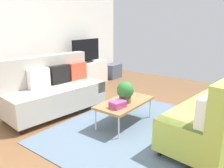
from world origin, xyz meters
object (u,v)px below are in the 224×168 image
couch_beige (53,90)px  coffee_table (125,103)px  potted_plant (125,91)px  bottle_1 (79,61)px  storage_trunk (112,71)px  bottle_2 (82,60)px  tv_console (86,74)px  table_book_0 (118,106)px  bottle_0 (76,62)px  tv (86,51)px  vase_0 (69,62)px  couch_green (218,115)px

couch_beige → coffee_table: couch_beige is taller
potted_plant → bottle_1: 2.62m
storage_trunk → bottle_2: size_ratio=2.83×
bottle_1 → couch_beige: bearing=-151.4°
tv_console → bottle_1: size_ratio=7.63×
table_book_0 → storage_trunk: bearing=38.3°
bottle_1 → bottle_2: (0.10, 0.00, 0.00)m
tv_console → storage_trunk: bearing=-5.2°
tv_console → coffee_table: bearing=-122.9°
table_book_0 → bottle_0: (1.40, 2.35, 0.28)m
tv → storage_trunk: bearing=-4.2°
potted_plant → vase_0: 2.59m
tv → potted_plant: tv is taller
potted_plant → bottle_1: size_ratio=1.97×
couch_beige → coffee_table: 1.47m
storage_trunk → table_book_0: (-2.90, -2.29, 0.22)m
couch_beige → bottle_2: couch_beige is taller
couch_green → bottle_2: (1.03, 3.70, 0.29)m
couch_green → couch_beige: bearing=108.8°
vase_0 → bottle_1: size_ratio=0.92×
bottle_2 → bottle_1: bearing=180.0°
potted_plant → bottle_1: (1.24, 2.31, 0.12)m
couch_beige → bottle_1: bearing=-145.0°
vase_0 → bottle_2: (0.38, -0.09, 0.01)m
storage_trunk → bottle_1: bottle_1 is taller
bottle_2 → couch_green: bearing=-105.6°
coffee_table → bottle_2: (1.31, 2.28, 0.34)m
tv_console → bottle_1: bearing=-172.4°
couch_green → vase_0: size_ratio=11.72×
couch_beige → couch_green: bearing=109.4°
couch_green → tv: tv is taller
tv → bottle_1: 0.37m
couch_green → bottle_2: 3.85m
couch_beige → coffee_table: size_ratio=1.80×
coffee_table → potted_plant: (-0.03, -0.03, 0.22)m
bottle_2 → table_book_0: bearing=-124.3°
table_book_0 → bottle_1: size_ratio=1.31×
couch_beige → vase_0: couch_beige is taller
couch_green → storage_trunk: 4.33m
tv_console → table_book_0: bearing=-127.0°
storage_trunk → potted_plant: (-2.64, -2.25, 0.39)m
couch_beige → table_book_0: size_ratio=8.26×
bottle_0 → bottle_2: bottle_2 is taller
storage_trunk → table_book_0: table_book_0 is taller
storage_trunk → potted_plant: potted_plant is taller
vase_0 → tv_console: bearing=-4.9°
bottle_0 → bottle_1: bearing=0.0°
bottle_1 → bottle_0: bearing=180.0°
tv → couch_beige: bearing=-154.9°
bottle_1 → tv: bearing=3.8°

